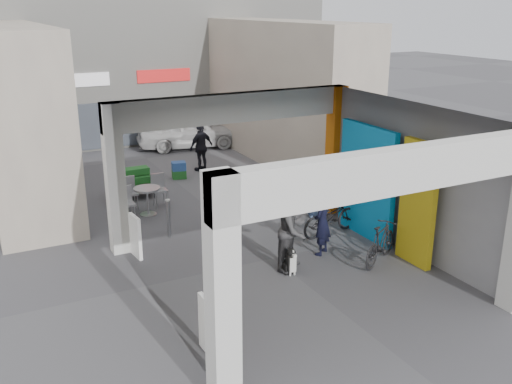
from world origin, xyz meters
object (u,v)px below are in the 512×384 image
man_back_turned (293,230)px  white_van (188,131)px  produce_stand (133,187)px  man_with_dog (322,222)px  cafe_set (140,201)px  bicycle_front (330,217)px  bicycle_rear (380,243)px  man_crates (201,147)px  border_collie (290,263)px  man_elderly (317,190)px

man_back_turned → white_van: 11.64m
produce_stand → man_with_dog: bearing=-63.3°
cafe_set → man_back_turned: bearing=-68.6°
bicycle_front → bicycle_rear: bicycle_rear is taller
produce_stand → man_back_turned: man_back_turned is taller
man_crates → white_van: (0.76, 3.34, -0.16)m
border_collie → man_with_dog: man_with_dog is taller
man_elderly → bicycle_rear: bearing=-71.1°
man_elderly → bicycle_rear: (-0.33, -3.13, -0.29)m
produce_stand → man_with_dog: man_with_dog is taller
produce_stand → man_elderly: 5.57m
cafe_set → bicycle_rear: bicycle_rear is taller
man_elderly → bicycle_front: size_ratio=0.87×
man_elderly → bicycle_rear: size_ratio=0.98×
bicycle_front → cafe_set: bearing=35.8°
man_back_turned → man_with_dog: bearing=-13.8°
bicycle_rear → white_van: bearing=-29.2°
man_with_dog → man_elderly: 2.47m
produce_stand → border_collie: (1.63, -6.51, -0.09)m
border_collie → man_back_turned: size_ratio=0.35×
bicycle_rear → produce_stand: bearing=-1.1°
man_elderly → white_van: man_elderly is taller
bicycle_front → bicycle_rear: size_ratio=1.12×
man_back_turned → white_van: size_ratio=0.44×
border_collie → bicycle_rear: bearing=-5.4°
man_back_turned → man_crates: size_ratio=1.06×
border_collie → man_back_turned: 0.70m
man_with_dog → bicycle_rear: bearing=97.0°
border_collie → bicycle_front: (2.01, 1.46, 0.21)m
produce_stand → bicycle_front: size_ratio=0.76×
man_elderly → white_van: (-0.33, 8.99, -0.07)m
cafe_set → border_collie: bearing=-71.2°
border_collie → white_van: size_ratio=0.16×
border_collie → bicycle_rear: bicycle_rear is taller
bicycle_front → bicycle_rear: 1.90m
bicycle_rear → border_collie: bearing=48.9°
cafe_set → white_van: bearing=59.3°
border_collie → bicycle_front: 2.49m
cafe_set → man_elderly: bearing=-31.0°
man_back_turned → bicycle_rear: size_ratio=1.16×
bicycle_front → man_crates: bearing=-3.6°
white_van → produce_stand: bearing=155.0°
produce_stand → white_van: bearing=55.8°
produce_stand → man_with_dog: (2.80, -5.96, 0.43)m
man_back_turned → man_crates: 8.22m
man_with_dog → man_elderly: bearing=-155.5°
produce_stand → bicycle_rear: bearing=-60.4°
bicycle_front → white_van: 10.23m
white_van → bicycle_rear: bearing=-169.4°
man_with_dog → produce_stand: bearing=-100.3°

